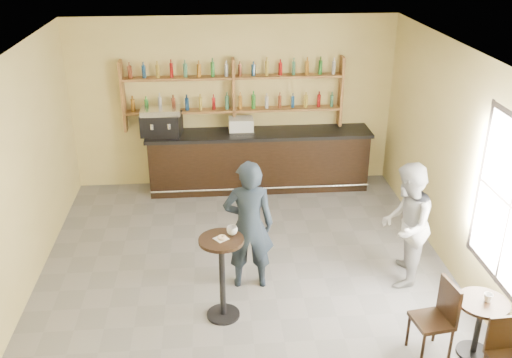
{
  "coord_description": "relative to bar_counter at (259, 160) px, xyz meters",
  "views": [
    {
      "loc": [
        -0.43,
        -6.79,
        4.73
      ],
      "look_at": [
        0.2,
        0.8,
        1.25
      ],
      "focal_mm": 40.0,
      "sensor_mm": 36.0,
      "label": 1
    }
  ],
  "objects": [
    {
      "name": "wall_back",
      "position": [
        -0.45,
        0.35,
        1.03
      ],
      "size": [
        7.0,
        0.0,
        7.0
      ],
      "primitive_type": "plane",
      "rotation": [
        1.57,
        0.0,
        0.0
      ],
      "color": "#E1CC80",
      "rests_on": "floor"
    },
    {
      "name": "pastry_case",
      "position": [
        -0.33,
        0.0,
        0.7
      ],
      "size": [
        0.5,
        0.42,
        0.28
      ],
      "primitive_type": null,
      "rotation": [
        0.0,
        0.0,
        -0.11
      ],
      "color": "silver",
      "rests_on": "bar_counter"
    },
    {
      "name": "wall_left",
      "position": [
        -3.45,
        -3.15,
        1.03
      ],
      "size": [
        0.0,
        7.0,
        7.0
      ],
      "primitive_type": "plane",
      "rotation": [
        1.57,
        0.0,
        1.57
      ],
      "color": "#E1CC80",
      "rests_on": "floor"
    },
    {
      "name": "cup_pedestal",
      "position": [
        -0.67,
        -3.78,
        0.65
      ],
      "size": [
        0.15,
        0.15,
        0.11
      ],
      "primitive_type": "imported",
      "rotation": [
        0.0,
        0.0,
        -0.12
      ],
      "color": "white",
      "rests_on": "pedestal_table"
    },
    {
      "name": "shelf_unit",
      "position": [
        -0.45,
        0.22,
        1.24
      ],
      "size": [
        4.0,
        0.26,
        1.4
      ],
      "primitive_type": null,
      "color": "brown",
      "rests_on": "wall_back"
    },
    {
      "name": "liquor_bottles",
      "position": [
        -0.45,
        0.22,
        1.41
      ],
      "size": [
        3.68,
        0.1,
        1.0
      ],
      "primitive_type": null,
      "color": "#8C5919",
      "rests_on": "shelf_unit"
    },
    {
      "name": "patron_second",
      "position": [
        1.74,
        -3.27,
        0.33
      ],
      "size": [
        0.98,
        1.08,
        1.8
      ],
      "primitive_type": "imported",
      "rotation": [
        0.0,
        0.0,
        -2.0
      ],
      "color": "#A5A6AB",
      "rests_on": "floor"
    },
    {
      "name": "donut",
      "position": [
        -0.8,
        -3.89,
        0.62
      ],
      "size": [
        0.13,
        0.13,
        0.04
      ],
      "primitive_type": "torus",
      "rotation": [
        0.0,
        0.0,
        -0.19
      ],
      "color": "tan",
      "rests_on": "napkin"
    },
    {
      "name": "pedestal_table",
      "position": [
        -0.81,
        -3.88,
        0.01
      ],
      "size": [
        0.69,
        0.69,
        1.16
      ],
      "primitive_type": null,
      "rotation": [
        0.0,
        0.0,
        0.26
      ],
      "color": "black",
      "rests_on": "floor"
    },
    {
      "name": "cafe_table",
      "position": [
        2.15,
        -4.84,
        -0.19
      ],
      "size": [
        0.73,
        0.73,
        0.75
      ],
      "primitive_type": null,
      "rotation": [
        0.0,
        0.0,
        -0.26
      ],
      "color": "black",
      "rests_on": "floor"
    },
    {
      "name": "window_pane",
      "position": [
        2.54,
        -4.35,
        1.13
      ],
      "size": [
        0.0,
        2.0,
        2.0
      ],
      "primitive_type": "plane",
      "rotation": [
        1.57,
        0.0,
        -1.57
      ],
      "color": "white",
      "rests_on": "wall_right"
    },
    {
      "name": "napkin",
      "position": [
        -0.81,
        -3.88,
        0.6
      ],
      "size": [
        0.21,
        0.21,
        0.0
      ],
      "primitive_type": "cube",
      "rotation": [
        0.0,
        0.0,
        0.63
      ],
      "color": "white",
      "rests_on": "pedestal_table"
    },
    {
      "name": "window_frame",
      "position": [
        2.54,
        -4.35,
        1.13
      ],
      "size": [
        0.04,
        1.7,
        2.1
      ],
      "primitive_type": null,
      "color": "black",
      "rests_on": "wall_right"
    },
    {
      "name": "espresso_machine",
      "position": [
        -1.78,
        0.0,
        0.82
      ],
      "size": [
        0.76,
        0.55,
        0.51
      ],
      "primitive_type": null,
      "rotation": [
        0.0,
        0.0,
        -0.14
      ],
      "color": "black",
      "rests_on": "bar_counter"
    },
    {
      "name": "ceiling",
      "position": [
        -0.45,
        -3.15,
        2.63
      ],
      "size": [
        7.0,
        7.0,
        0.0
      ],
      "primitive_type": "plane",
      "rotation": [
        3.14,
        0.0,
        0.0
      ],
      "color": "white",
      "rests_on": "wall_back"
    },
    {
      "name": "man_main",
      "position": [
        -0.42,
        -3.19,
        0.38
      ],
      "size": [
        0.7,
        0.47,
        1.89
      ],
      "primitive_type": "imported",
      "rotation": [
        0.0,
        0.0,
        3.12
      ],
      "color": "black",
      "rests_on": "floor"
    },
    {
      "name": "wall_right",
      "position": [
        2.55,
        -3.15,
        1.03
      ],
      "size": [
        0.0,
        7.0,
        7.0
      ],
      "primitive_type": "plane",
      "rotation": [
        1.57,
        0.0,
        -1.57
      ],
      "color": "#E1CC80",
      "rests_on": "floor"
    },
    {
      "name": "chair_west",
      "position": [
        1.6,
        -4.79,
        -0.08
      ],
      "size": [
        0.48,
        0.48,
        0.97
      ],
      "primitive_type": null,
      "rotation": [
        0.0,
        0.0,
        -1.42
      ],
      "color": "black",
      "rests_on": "floor"
    },
    {
      "name": "bar_counter",
      "position": [
        0.0,
        0.0,
        0.0
      ],
      "size": [
        4.18,
        0.82,
        1.13
      ],
      "primitive_type": null,
      "color": "black",
      "rests_on": "floor"
    },
    {
      "name": "cup_cafe",
      "position": [
        2.2,
        -4.84,
        0.24
      ],
      "size": [
        0.13,
        0.13,
        0.1
      ],
      "primitive_type": "imported",
      "rotation": [
        0.0,
        0.0,
        0.26
      ],
      "color": "white",
      "rests_on": "cafe_table"
    },
    {
      "name": "floor",
      "position": [
        -0.45,
        -3.15,
        -0.57
      ],
      "size": [
        7.0,
        7.0,
        0.0
      ],
      "primitive_type": "plane",
      "color": "slate",
      "rests_on": "ground"
    }
  ]
}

